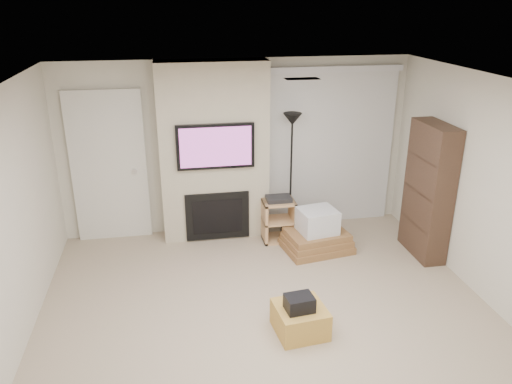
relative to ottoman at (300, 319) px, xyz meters
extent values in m
cube|color=tan|center=(-0.26, -0.06, -0.15)|extent=(5.00, 5.50, 0.00)
cube|color=white|center=(-0.26, -0.06, 2.35)|extent=(5.00, 5.50, 0.00)
cube|color=beige|center=(-0.26, 2.69, 1.10)|extent=(5.00, 0.00, 2.50)
cube|color=silver|center=(0.14, 0.74, 2.35)|extent=(0.35, 0.18, 0.01)
cube|color=gold|center=(0.00, 0.00, 0.00)|extent=(0.55, 0.55, 0.30)
cube|color=black|center=(-0.03, -0.04, 0.23)|extent=(0.30, 0.25, 0.16)
cube|color=#BFB49A|center=(-0.61, 2.49, 1.10)|extent=(1.50, 0.40, 2.50)
cube|color=black|center=(-0.61, 2.26, 1.25)|extent=(1.05, 0.06, 0.62)
cube|color=#913D86|center=(-0.61, 2.22, 1.25)|extent=(0.96, 0.00, 0.54)
cube|color=black|center=(-0.61, 2.28, 0.22)|extent=(0.90, 0.04, 0.70)
cube|color=black|center=(-0.61, 2.26, 0.22)|extent=(0.70, 0.02, 0.50)
cube|color=silver|center=(-2.06, 2.65, 0.92)|extent=(1.02, 0.08, 2.14)
cube|color=beige|center=(-2.06, 2.66, 0.87)|extent=(0.90, 0.05, 2.05)
cylinder|color=silver|center=(-1.72, 2.61, 0.85)|extent=(0.07, 0.06, 0.07)
cube|color=silver|center=(1.14, 2.63, 2.18)|extent=(1.98, 0.10, 0.08)
cube|color=silver|center=(1.14, 2.64, 0.99)|extent=(1.90, 0.03, 2.29)
cylinder|color=black|center=(0.48, 2.40, -0.14)|extent=(0.26, 0.26, 0.03)
cylinder|color=black|center=(0.48, 2.40, 0.70)|extent=(0.03, 0.03, 1.66)
cone|color=black|center=(0.48, 2.40, 1.54)|extent=(0.26, 0.26, 0.17)
cube|color=tan|center=(0.04, 2.13, 0.15)|extent=(0.04, 0.38, 0.60)
cube|color=tan|center=(0.45, 2.13, 0.15)|extent=(0.04, 0.38, 0.60)
cube|color=tan|center=(0.24, 2.13, -0.14)|extent=(0.45, 0.38, 0.03)
cube|color=tan|center=(0.24, 2.13, 0.15)|extent=(0.45, 0.38, 0.03)
cube|color=tan|center=(0.24, 2.13, 0.43)|extent=(0.45, 0.38, 0.03)
cube|color=black|center=(0.24, 2.13, 0.48)|extent=(0.35, 0.25, 0.06)
cube|color=olive|center=(0.70, 1.74, -0.10)|extent=(0.98, 0.80, 0.10)
cube|color=olive|center=(0.70, 1.74, -0.01)|extent=(0.93, 0.75, 0.09)
cube|color=olive|center=(0.70, 1.74, 0.08)|extent=(0.88, 0.70, 0.09)
cube|color=silver|center=(0.70, 1.74, 0.28)|extent=(0.55, 0.50, 0.32)
cube|color=#38251B|center=(2.08, 1.40, 0.75)|extent=(0.30, 0.80, 1.80)
cube|color=#38251B|center=(2.06, 1.40, 0.30)|extent=(0.26, 0.72, 0.02)
cube|color=#38251B|center=(2.06, 1.40, 0.75)|extent=(0.26, 0.72, 0.02)
cube|color=#38251B|center=(2.06, 1.40, 1.20)|extent=(0.26, 0.72, 0.02)
camera|label=1|loc=(-1.22, -4.18, 3.11)|focal=35.00mm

